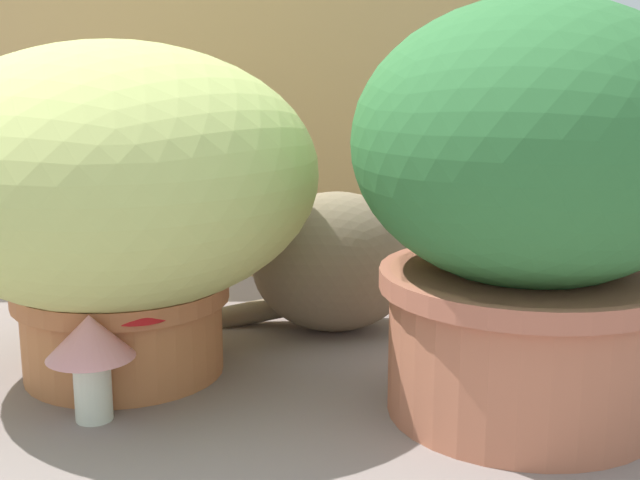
# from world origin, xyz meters

# --- Properties ---
(ground_plane) EXTENTS (6.00, 6.00, 0.00)m
(ground_plane) POSITION_xyz_m (0.00, 0.00, 0.00)
(ground_plane) COLOR gray
(cardboard_backdrop) EXTENTS (1.08, 0.03, 0.88)m
(cardboard_backdrop) POSITION_xyz_m (0.05, 0.54, 0.44)
(cardboard_backdrop) COLOR tan
(cardboard_backdrop) RESTS_ON ground
(grass_planter) EXTENTS (0.53, 0.53, 0.44)m
(grass_planter) POSITION_xyz_m (-0.08, 0.00, 0.25)
(grass_planter) COLOR #B87041
(grass_planter) RESTS_ON ground
(leafy_planter) EXTENTS (0.42, 0.42, 0.49)m
(leafy_planter) POSITION_xyz_m (0.43, -0.10, 0.26)
(leafy_planter) COLOR #BA6C4F
(leafy_planter) RESTS_ON ground
(cat) EXTENTS (0.39, 0.21, 0.32)m
(cat) POSITION_xyz_m (0.21, 0.20, 0.12)
(cat) COLOR #837259
(cat) RESTS_ON ground
(mushroom_ornament_pink) EXTENTS (0.10, 0.10, 0.13)m
(mushroom_ornament_pink) POSITION_xyz_m (-0.07, -0.16, 0.09)
(mushroom_ornament_pink) COLOR silver
(mushroom_ornament_pink) RESTS_ON ground
(mushroom_ornament_red) EXTENTS (0.08, 0.08, 0.14)m
(mushroom_ornament_red) POSITION_xyz_m (-0.03, -0.10, 0.10)
(mushroom_ornament_red) COLOR silver
(mushroom_ornament_red) RESTS_ON ground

